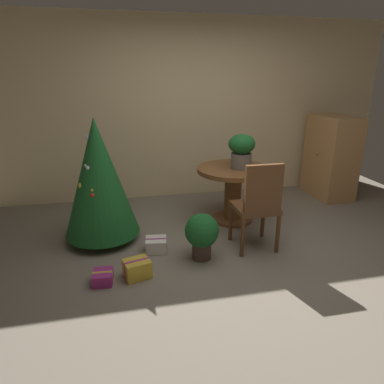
{
  "coord_description": "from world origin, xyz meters",
  "views": [
    {
      "loc": [
        -1.12,
        -2.9,
        1.82
      ],
      "look_at": [
        -0.38,
        0.53,
        0.6
      ],
      "focal_mm": 31.95,
      "sensor_mm": 36.0,
      "label": 1
    }
  ],
  "objects_px": {
    "gift_box_cream": "(156,245)",
    "wooden_chair_near": "(258,203)",
    "potted_plant": "(202,233)",
    "holiday_tree": "(99,178)",
    "gift_box_purple": "(103,277)",
    "gift_box_gold": "(137,269)",
    "wooden_cabinet": "(331,157)",
    "flower_vase": "(241,149)",
    "round_dining_table": "(233,185)"
  },
  "relations": [
    {
      "from": "gift_box_cream",
      "to": "wooden_chair_near",
      "type": "bearing_deg",
      "value": -10.38
    },
    {
      "from": "gift_box_cream",
      "to": "potted_plant",
      "type": "relative_size",
      "value": 0.5
    },
    {
      "from": "holiday_tree",
      "to": "gift_box_cream",
      "type": "relative_size",
      "value": 5.73
    },
    {
      "from": "potted_plant",
      "to": "gift_box_purple",
      "type": "bearing_deg",
      "value": -166.19
    },
    {
      "from": "holiday_tree",
      "to": "gift_box_gold",
      "type": "distance_m",
      "value": 1.13
    },
    {
      "from": "holiday_tree",
      "to": "gift_box_gold",
      "type": "xyz_separation_m",
      "value": [
        0.33,
        -0.86,
        -0.66
      ]
    },
    {
      "from": "wooden_chair_near",
      "to": "gift_box_purple",
      "type": "height_order",
      "value": "wooden_chair_near"
    },
    {
      "from": "gift_box_gold",
      "to": "wooden_cabinet",
      "type": "bearing_deg",
      "value": 28.9
    },
    {
      "from": "wooden_chair_near",
      "to": "wooden_cabinet",
      "type": "height_order",
      "value": "wooden_cabinet"
    },
    {
      "from": "potted_plant",
      "to": "wooden_chair_near",
      "type": "bearing_deg",
      "value": 5.09
    },
    {
      "from": "flower_vase",
      "to": "wooden_cabinet",
      "type": "height_order",
      "value": "wooden_cabinet"
    },
    {
      "from": "round_dining_table",
      "to": "wooden_chair_near",
      "type": "distance_m",
      "value": 0.8
    },
    {
      "from": "gift_box_purple",
      "to": "potted_plant",
      "type": "xyz_separation_m",
      "value": [
        0.99,
        0.24,
        0.23
      ]
    },
    {
      "from": "holiday_tree",
      "to": "gift_box_gold",
      "type": "bearing_deg",
      "value": -69.25
    },
    {
      "from": "holiday_tree",
      "to": "gift_box_cream",
      "type": "distance_m",
      "value": 0.96
    },
    {
      "from": "wooden_cabinet",
      "to": "round_dining_table",
      "type": "bearing_deg",
      "value": -160.71
    },
    {
      "from": "round_dining_table",
      "to": "wooden_chair_near",
      "type": "relative_size",
      "value": 0.93
    },
    {
      "from": "round_dining_table",
      "to": "flower_vase",
      "type": "bearing_deg",
      "value": -22.58
    },
    {
      "from": "gift_box_cream",
      "to": "round_dining_table",
      "type": "bearing_deg",
      "value": 29.79
    },
    {
      "from": "gift_box_purple",
      "to": "wooden_cabinet",
      "type": "relative_size",
      "value": 0.17
    },
    {
      "from": "gift_box_cream",
      "to": "gift_box_gold",
      "type": "bearing_deg",
      "value": -116.58
    },
    {
      "from": "potted_plant",
      "to": "holiday_tree",
      "type": "bearing_deg",
      "value": 147.04
    },
    {
      "from": "gift_box_gold",
      "to": "gift_box_purple",
      "type": "bearing_deg",
      "value": -174.51
    },
    {
      "from": "flower_vase",
      "to": "holiday_tree",
      "type": "xyz_separation_m",
      "value": [
        -1.7,
        -0.17,
        -0.2
      ]
    },
    {
      "from": "wooden_chair_near",
      "to": "gift_box_cream",
      "type": "distance_m",
      "value": 1.18
    },
    {
      "from": "gift_box_cream",
      "to": "gift_box_purple",
      "type": "distance_m",
      "value": 0.74
    },
    {
      "from": "round_dining_table",
      "to": "potted_plant",
      "type": "xyz_separation_m",
      "value": [
        -0.62,
        -0.86,
        -0.21
      ]
    },
    {
      "from": "holiday_tree",
      "to": "round_dining_table",
      "type": "bearing_deg",
      "value": 7.25
    },
    {
      "from": "flower_vase",
      "to": "potted_plant",
      "type": "bearing_deg",
      "value": -130.06
    },
    {
      "from": "potted_plant",
      "to": "wooden_cabinet",
      "type": "bearing_deg",
      "value": 31.77
    },
    {
      "from": "wooden_cabinet",
      "to": "potted_plant",
      "type": "relative_size",
      "value": 2.52
    },
    {
      "from": "holiday_tree",
      "to": "flower_vase",
      "type": "bearing_deg",
      "value": 5.86
    },
    {
      "from": "flower_vase",
      "to": "gift_box_gold",
      "type": "bearing_deg",
      "value": -142.84
    },
    {
      "from": "holiday_tree",
      "to": "gift_box_purple",
      "type": "distance_m",
      "value": 1.13
    },
    {
      "from": "round_dining_table",
      "to": "flower_vase",
      "type": "height_order",
      "value": "flower_vase"
    },
    {
      "from": "gift_box_gold",
      "to": "wooden_chair_near",
      "type": "bearing_deg",
      "value": 11.72
    },
    {
      "from": "gift_box_purple",
      "to": "potted_plant",
      "type": "relative_size",
      "value": 0.44
    },
    {
      "from": "flower_vase",
      "to": "gift_box_cream",
      "type": "xyz_separation_m",
      "value": [
        -1.14,
        -0.58,
        -0.88
      ]
    },
    {
      "from": "gift_box_gold",
      "to": "potted_plant",
      "type": "height_order",
      "value": "potted_plant"
    },
    {
      "from": "holiday_tree",
      "to": "gift_box_purple",
      "type": "height_order",
      "value": "holiday_tree"
    },
    {
      "from": "wooden_chair_near",
      "to": "potted_plant",
      "type": "distance_m",
      "value": 0.67
    },
    {
      "from": "round_dining_table",
      "to": "potted_plant",
      "type": "bearing_deg",
      "value": -125.74
    },
    {
      "from": "gift_box_gold",
      "to": "gift_box_purple",
      "type": "height_order",
      "value": "gift_box_gold"
    },
    {
      "from": "round_dining_table",
      "to": "wooden_chair_near",
      "type": "bearing_deg",
      "value": -90.0
    },
    {
      "from": "gift_box_cream",
      "to": "holiday_tree",
      "type": "bearing_deg",
      "value": 144.31
    },
    {
      "from": "round_dining_table",
      "to": "gift_box_purple",
      "type": "distance_m",
      "value": 2.0
    },
    {
      "from": "holiday_tree",
      "to": "potted_plant",
      "type": "relative_size",
      "value": 2.86
    },
    {
      "from": "wooden_cabinet",
      "to": "gift_box_purple",
      "type": "bearing_deg",
      "value": -153.0
    },
    {
      "from": "flower_vase",
      "to": "gift_box_gold",
      "type": "height_order",
      "value": "flower_vase"
    },
    {
      "from": "wooden_chair_near",
      "to": "holiday_tree",
      "type": "relative_size",
      "value": 0.7
    }
  ]
}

